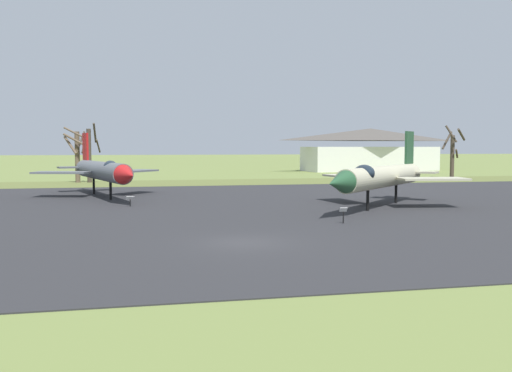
# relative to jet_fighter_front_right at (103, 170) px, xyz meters

# --- Properties ---
(ground_plane) EXTENTS (600.00, 600.00, 0.00)m
(ground_plane) POSITION_rel_jet_fighter_front_right_xyz_m (8.33, -25.75, -2.52)
(ground_plane) COLOR olive
(asphalt_apron) EXTENTS (102.90, 48.20, 0.05)m
(asphalt_apron) POSITION_rel_jet_fighter_front_right_xyz_m (8.33, -11.29, -2.49)
(asphalt_apron) COLOR #28282B
(asphalt_apron) RESTS_ON ground
(grass_verge_strip) EXTENTS (162.90, 12.00, 0.06)m
(grass_verge_strip) POSITION_rel_jet_fighter_front_right_xyz_m (8.33, 18.81, -2.49)
(grass_verge_strip) COLOR #5D6631
(grass_verge_strip) RESTS_ON ground
(jet_fighter_front_right) EXTENTS (11.53, 18.03, 6.09)m
(jet_fighter_front_right) POSITION_rel_jet_fighter_front_right_xyz_m (0.00, 0.00, 0.00)
(jet_fighter_front_right) COLOR #565B60
(jet_fighter_front_right) RESTS_ON ground
(info_placard_front_right) EXTENTS (0.67, 0.35, 0.86)m
(info_placard_front_right) POSITION_rel_jet_fighter_front_right_xyz_m (2.56, -8.40, -1.95)
(info_placard_front_right) COLOR black
(info_placard_front_right) RESTS_ON ground
(jet_fighter_rear_center) EXTENTS (14.15, 14.28, 6.02)m
(jet_fighter_rear_center) POSITION_rel_jet_fighter_front_right_xyz_m (21.22, -13.04, -0.08)
(jet_fighter_rear_center) COLOR #B7B293
(jet_fighter_rear_center) RESTS_ON ground
(info_placard_rear_center) EXTENTS (0.47, 0.28, 1.02)m
(info_placard_rear_center) POSITION_rel_jet_fighter_front_right_xyz_m (15.39, -20.54, -1.90)
(info_placard_rear_center) COLOR black
(info_placard_rear_center) RESTS_ON ground
(bare_tree_far_left) EXTENTS (2.69, 2.00, 7.23)m
(bare_tree_far_left) POSITION_rel_jet_fighter_front_right_xyz_m (-4.78, 21.99, 1.25)
(bare_tree_far_left) COLOR brown
(bare_tree_far_left) RESTS_ON ground
(bare_tree_left_of_center) EXTENTS (2.77, 2.71, 7.76)m
(bare_tree_left_of_center) POSITION_rel_jet_fighter_front_right_xyz_m (-3.22, 21.99, 1.46)
(bare_tree_left_of_center) COLOR #42382D
(bare_tree_left_of_center) RESTS_ON ground
(bare_tree_center) EXTENTS (3.39, 3.42, 7.86)m
(bare_tree_center) POSITION_rel_jet_fighter_front_right_xyz_m (48.49, 21.13, 1.51)
(bare_tree_center) COLOR #42382D
(bare_tree_center) RESTS_ON ground
(visitor_building) EXTENTS (28.57, 11.70, 8.28)m
(visitor_building) POSITION_rel_jet_fighter_front_right_xyz_m (47.45, 48.31, 1.54)
(visitor_building) COLOR silver
(visitor_building) RESTS_ON ground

